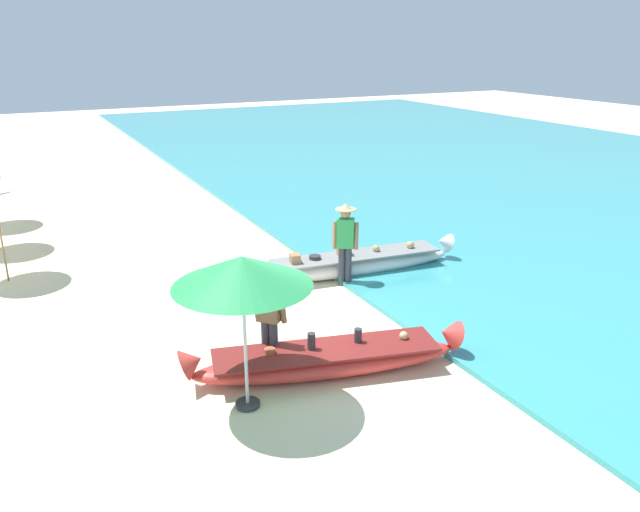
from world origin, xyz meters
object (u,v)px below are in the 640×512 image
at_px(boat_red_foreground, 327,360).
at_px(patio_umbrella_large, 242,272).
at_px(person_vendor_hatted, 345,239).
at_px(person_tourist_customer, 269,316).
at_px(boat_white_midground, 355,263).

relative_size(boat_red_foreground, patio_umbrella_large, 1.97).
height_order(person_vendor_hatted, person_tourist_customer, person_vendor_hatted).
bearing_deg(person_tourist_customer, person_vendor_hatted, 42.49).
xyz_separation_m(boat_white_midground, patio_umbrella_large, (-4.05, -3.90, 1.81)).
distance_m(boat_red_foreground, person_vendor_hatted, 3.85).
relative_size(boat_red_foreground, person_tourist_customer, 2.80).
bearing_deg(boat_white_midground, boat_red_foreground, -125.84).
bearing_deg(patio_umbrella_large, boat_red_foreground, 12.14).
relative_size(person_vendor_hatted, patio_umbrella_large, 0.79).
distance_m(boat_red_foreground, person_tourist_customer, 1.14).
bearing_deg(patio_umbrella_large, boat_white_midground, 43.99).
bearing_deg(boat_white_midground, person_tourist_customer, -137.75).
bearing_deg(person_tourist_customer, boat_red_foreground, -38.64).
height_order(boat_white_midground, person_vendor_hatted, person_vendor_hatted).
xyz_separation_m(boat_red_foreground, patio_umbrella_large, (-1.45, -0.31, 1.84)).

